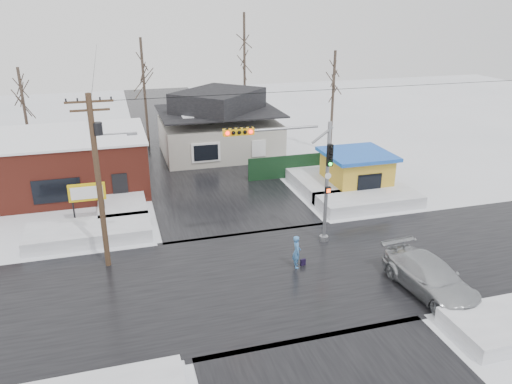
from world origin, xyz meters
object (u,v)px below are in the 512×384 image
object	(u,v)px
utility_pole	(99,173)
kiosk	(356,171)
traffic_signal	(301,169)
marquee_sign	(87,193)
pedestrian	(297,252)
car	(430,277)

from	to	relation	value
utility_pole	kiosk	distance (m)	18.95
traffic_signal	utility_pole	world-z (taller)	utility_pole
marquee_sign	utility_pole	bearing A→B (deg)	-79.87
utility_pole	marquee_sign	world-z (taller)	utility_pole
traffic_signal	pedestrian	xyz separation A→B (m)	(-1.04, -2.41, -3.65)
utility_pole	car	xyz separation A→B (m)	(14.52, -6.94, -4.31)
utility_pole	pedestrian	bearing A→B (deg)	-17.52
kiosk	car	bearing A→B (deg)	-102.22
traffic_signal	marquee_sign	size ratio (longest dim) A/B	2.75
car	kiosk	bearing A→B (deg)	73.02
traffic_signal	pedestrian	world-z (taller)	traffic_signal
marquee_sign	car	bearing A→B (deg)	-39.69
pedestrian	marquee_sign	bearing A→B (deg)	60.58
marquee_sign	car	xyz separation A→B (m)	(15.59, -12.94, -1.12)
utility_pole	marquee_sign	bearing A→B (deg)	100.13
traffic_signal	car	bearing A→B (deg)	-57.03
traffic_signal	marquee_sign	world-z (taller)	traffic_signal
kiosk	pedestrian	world-z (taller)	kiosk
traffic_signal	kiosk	size ratio (longest dim) A/B	1.52
pedestrian	car	size ratio (longest dim) A/B	0.32
pedestrian	kiosk	bearing A→B (deg)	-29.40
kiosk	marquee_sign	bearing A→B (deg)	-178.45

